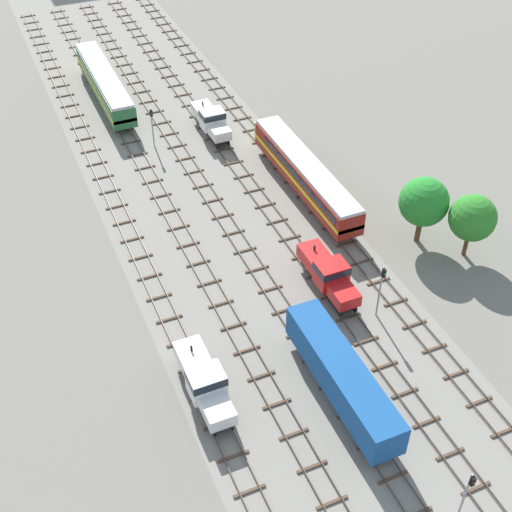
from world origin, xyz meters
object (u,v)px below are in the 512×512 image
Objects in this scene: diesel_railcar_centre_right_midfar at (305,173)px; diesel_railcar_left_farther at (105,83)px; shunter_loco_centre_far at (211,120)px; freight_boxcar_centre_left_nearest at (342,376)px; signal_post_nearest at (381,286)px; signal_post_near at (467,491)px; signal_post_mid at (152,122)px; shunter_loco_far_left_near at (205,381)px; shunter_loco_centre_mid at (329,273)px.

diesel_railcar_centre_right_midfar is 1.00× the size of diesel_railcar_left_farther.
diesel_railcar_centre_right_midfar is 2.42× the size of shunter_loco_centre_far.
signal_post_nearest is (7.22, 6.55, 1.08)m from freight_boxcar_centre_left_nearest.
signal_post_near is (-7.23, -37.71, 0.66)m from diesel_railcar_centre_right_midfar.
signal_post_near is 53.68m from signal_post_mid.
shunter_loco_centre_far is (14.46, 37.28, 0.00)m from shunter_loco_far_left_near.
shunter_loco_far_left_near is 50.86m from diesel_railcar_left_farther.
signal_post_near is (-2.41, -53.33, 1.24)m from shunter_loco_centre_far.
diesel_railcar_centre_right_midfar is 32.38m from diesel_railcar_left_farther.
diesel_railcar_centre_right_midfar is 38.40m from signal_post_near.
diesel_railcar_left_farther is 4.15× the size of signal_post_mid.
signal_post_nearest is at bearing -97.19° from diesel_railcar_centre_right_midfar.
signal_post_near reaches higher than signal_post_mid.
signal_post_nearest reaches higher than shunter_loco_far_left_near.
signal_post_mid is (-9.64, 34.87, -0.36)m from signal_post_nearest.
shunter_loco_centre_far is at bearing -1.04° from signal_post_mid.
shunter_loco_centre_mid is 5.45m from signal_post_nearest.
signal_post_mid is (-12.05, 15.76, 0.57)m from diesel_railcar_centre_right_midfar.
signal_post_nearest is at bearing 8.58° from shunter_loco_far_left_near.
diesel_railcar_left_farther is at bearing 116.52° from diesel_railcar_centre_right_midfar.
diesel_railcar_left_farther is at bearing 102.51° from shunter_loco_centre_mid.
diesel_railcar_left_farther is (-4.83, 54.64, 0.15)m from freight_boxcar_centre_left_nearest.
signal_post_mid is (-2.42, 41.42, 0.71)m from freight_boxcar_centre_left_nearest.
signal_post_near is 1.03× the size of signal_post_mid.
freight_boxcar_centre_left_nearest is at bearing 101.28° from signal_post_near.
shunter_loco_centre_mid is at bearing -90.00° from shunter_loco_centre_far.
diesel_railcar_left_farther reaches higher than shunter_loco_centre_far.
diesel_railcar_left_farther is at bearing 96.19° from signal_post_near.
diesel_railcar_left_farther is (-9.64, 13.35, 0.59)m from shunter_loco_centre_far.
signal_post_mid reaches higher than shunter_loco_centre_mid.
signal_post_mid is at bearing 93.34° from freight_boxcar_centre_left_nearest.
signal_post_nearest is at bearing 42.22° from freight_boxcar_centre_left_nearest.
signal_post_nearest is 36.18m from signal_post_mid.
diesel_railcar_centre_right_midfar is 19.84m from signal_post_mid.
shunter_loco_far_left_near is at bearing -111.19° from shunter_loco_centre_far.
shunter_loco_far_left_near is 17.12m from signal_post_nearest.
shunter_loco_centre_far is at bearing 83.35° from freight_boxcar_centre_left_nearest.
signal_post_near is at bearing -83.81° from diesel_railcar_left_farther.
shunter_loco_centre_mid is 30.09m from shunter_loco_centre_far.
signal_post_near reaches higher than diesel_railcar_left_farther.
signal_post_near is at bearing -78.72° from freight_boxcar_centre_left_nearest.
freight_boxcar_centre_left_nearest is 27.41m from diesel_railcar_centre_right_midfar.
diesel_railcar_left_farther is 13.45m from signal_post_mid.
diesel_railcar_centre_right_midfar and diesel_railcar_left_farther have the same top height.
shunter_loco_centre_mid is 15.26m from diesel_railcar_centre_right_midfar.
signal_post_mid is (7.23, 37.41, 1.15)m from shunter_loco_far_left_near.
freight_boxcar_centre_left_nearest is 10.45m from shunter_loco_far_left_near.
shunter_loco_far_left_near is at bearing 157.44° from freight_boxcar_centre_left_nearest.
shunter_loco_centre_mid is 0.41× the size of diesel_railcar_left_farther.
diesel_railcar_centre_right_midfar is at bearing -52.60° from signal_post_mid.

